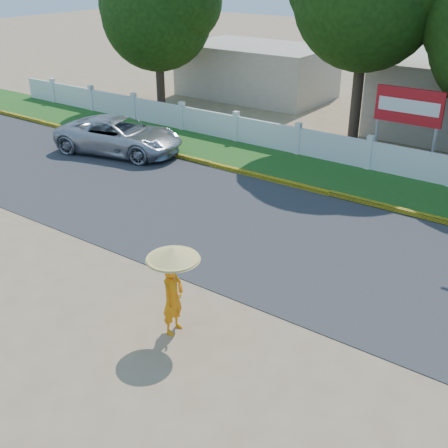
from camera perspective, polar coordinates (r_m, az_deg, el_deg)
name	(u,v)px	position (r m, az deg, el deg)	size (l,w,h in m)	color
ground	(173,305)	(13.07, -5.19, -8.25)	(120.00, 120.00, 0.00)	#9E8460
road	(275,234)	(16.23, 5.17, -1.00)	(60.00, 7.00, 0.02)	#38383A
grass_verge	(351,180)	(20.57, 12.77, 4.37)	(60.00, 3.50, 0.03)	#2D601E
curb	(330,193)	(19.09, 10.70, 3.08)	(40.00, 0.18, 0.16)	yellow
fence	(369,155)	(21.66, 14.49, 6.78)	(40.00, 0.10, 1.10)	silver
building_far	(257,71)	(32.64, 3.34, 15.28)	(8.00, 5.00, 2.80)	#B7AD99
vehicle	(119,136)	(23.19, -10.58, 8.82)	(2.37, 5.14, 1.43)	#ABAEB3
monk_with_parasol	(173,278)	(11.54, -5.22, -5.46)	(1.12, 1.12, 2.03)	orange
billboard	(408,110)	(21.95, 18.23, 10.90)	(2.50, 0.13, 2.95)	gray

